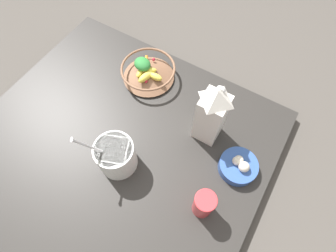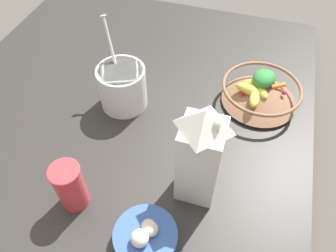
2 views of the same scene
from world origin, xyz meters
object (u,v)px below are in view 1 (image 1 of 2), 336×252
object	(u,v)px
fruit_bowl	(148,72)
drinking_cup	(204,204)
yogurt_tub	(115,156)
garlic_bowl	(238,166)
milk_carton	(212,114)

from	to	relation	value
fruit_bowl	drinking_cup	world-z (taller)	drinking_cup
yogurt_tub	garlic_bowl	xyz separation A→B (m)	(-0.38, -0.21, -0.05)
yogurt_tub	drinking_cup	distance (m)	0.34
milk_carton	drinking_cup	world-z (taller)	milk_carton
fruit_bowl	garlic_bowl	bearing A→B (deg)	160.22
yogurt_tub	garlic_bowl	distance (m)	0.44
milk_carton	drinking_cup	size ratio (longest dim) A/B	2.12
drinking_cup	garlic_bowl	bearing A→B (deg)	-103.09
milk_carton	yogurt_tub	size ratio (longest dim) A/B	1.14
milk_carton	fruit_bowl	bearing A→B (deg)	-17.56
drinking_cup	garlic_bowl	size ratio (longest dim) A/B	0.95
yogurt_tub	garlic_bowl	world-z (taller)	yogurt_tub
drinking_cup	yogurt_tub	bearing A→B (deg)	2.58
yogurt_tub	drinking_cup	size ratio (longest dim) A/B	1.86
fruit_bowl	drinking_cup	bearing A→B (deg)	140.77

